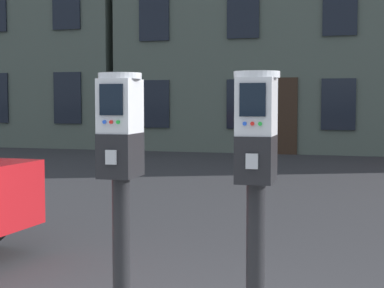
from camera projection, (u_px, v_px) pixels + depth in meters
The scene contains 2 objects.
parking_meter_near_kerb at pixel (121, 164), 3.12m from camera, with size 0.22×0.25×1.47m.
parking_meter_twin_adjacent at pixel (256, 169), 2.93m from camera, with size 0.22×0.25×1.47m.
Camera 1 is at (1.15, -3.12, 1.47)m, focal length 58.17 mm.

